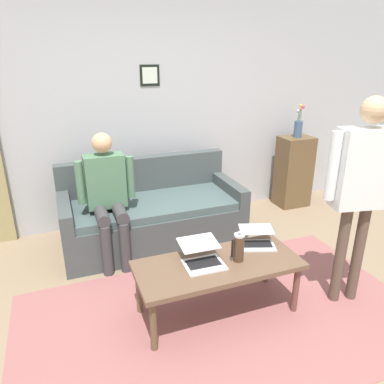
% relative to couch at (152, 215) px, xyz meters
% --- Properties ---
extents(ground_plane, '(7.68, 7.68, 0.00)m').
position_rel_couch_xyz_m(ground_plane, '(-0.23, 1.55, -0.31)').
color(ground_plane, '#8D755A').
extents(area_rug, '(3.15, 1.80, 0.01)m').
position_rel_couch_xyz_m(area_rug, '(-0.17, 1.46, -0.30)').
color(area_rug, '#985958').
rests_on(area_rug, ground_plane).
extents(back_wall, '(7.04, 0.11, 2.70)m').
position_rel_couch_xyz_m(back_wall, '(-0.23, -0.65, 1.04)').
color(back_wall, '#B5B6BC').
rests_on(back_wall, ground_plane).
extents(couch, '(1.90, 0.86, 0.88)m').
position_rel_couch_xyz_m(couch, '(0.00, 0.00, 0.00)').
color(couch, '#42494A').
rests_on(couch, ground_plane).
extents(coffee_table, '(1.29, 0.55, 0.45)m').
position_rel_couch_xyz_m(coffee_table, '(-0.17, 1.36, 0.10)').
color(coffee_table, brown).
rests_on(coffee_table, ground_plane).
extents(laptop_left, '(0.31, 0.37, 0.14)m').
position_rel_couch_xyz_m(laptop_left, '(-0.06, 1.31, 0.20)').
color(laptop_left, silver).
rests_on(laptop_left, coffee_table).
extents(laptop_center, '(0.37, 0.38, 0.11)m').
position_rel_couch_xyz_m(laptop_center, '(-0.60, 1.21, 0.19)').
color(laptop_center, silver).
rests_on(laptop_center, coffee_table).
extents(french_press, '(0.10, 0.08, 0.26)m').
position_rel_couch_xyz_m(french_press, '(-0.33, 1.38, 0.26)').
color(french_press, '#4C3323').
rests_on(french_press, coffee_table).
extents(side_shelf, '(0.42, 0.32, 0.94)m').
position_rel_couch_xyz_m(side_shelf, '(-2.05, -0.32, 0.16)').
color(side_shelf, brown).
rests_on(side_shelf, ground_plane).
extents(flower_vase, '(0.10, 0.10, 0.42)m').
position_rel_couch_xyz_m(flower_vase, '(-2.05, -0.32, 0.77)').
color(flower_vase, '#425A7F').
rests_on(flower_vase, side_shelf).
extents(person_standing, '(0.59, 0.27, 1.70)m').
position_rel_couch_xyz_m(person_standing, '(-1.24, 1.58, 0.78)').
color(person_standing, brown).
rests_on(person_standing, ground_plane).
extents(person_seated, '(0.55, 0.51, 1.28)m').
position_rel_couch_xyz_m(person_seated, '(0.48, 0.23, 0.42)').
color(person_seated, '#3D3B3D').
rests_on(person_seated, ground_plane).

